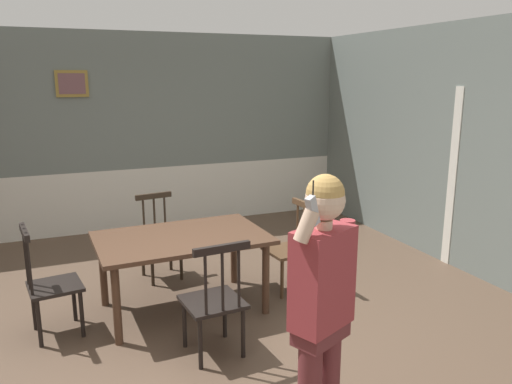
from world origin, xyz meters
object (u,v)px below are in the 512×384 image
Objects in this scene: dining_table at (182,245)px; chair_near_window at (50,284)px; chair_opposite_corner at (160,237)px; chair_by_doorway at (291,248)px; person_figure at (323,300)px; chair_at_table_head at (215,300)px.

dining_table is 1.19m from chair_near_window.
chair_opposite_corner is (-0.03, 0.89, -0.19)m from dining_table.
chair_near_window is 1.47m from chair_opposite_corner.
dining_table is 1.19m from chair_by_doorway.
chair_opposite_corner is at bearing -108.40° from person_figure.
chair_at_table_head is at bearing 47.05° from chair_near_window.
chair_near_window is 1.06× the size of chair_opposite_corner.
dining_table is at bearing 86.59° from chair_by_doorway.
person_figure is at bearing 88.35° from chair_opposite_corner.
person_figure is (0.31, -3.03, 0.51)m from chair_opposite_corner.
chair_near_window is at bearing -177.96° from dining_table.
chair_by_doorway is 0.94× the size of chair_at_table_head.
person_figure is (1.46, -2.10, 0.50)m from chair_near_window.
chair_near_window reaches higher than dining_table.
person_figure is (0.28, -2.14, 0.32)m from dining_table.
chair_at_table_head is at bearing 84.44° from chair_opposite_corner.
chair_at_table_head is 1.36m from person_figure.
chair_opposite_corner is at bearing 87.28° from chair_at_table_head.
chair_opposite_corner is at bearing 49.47° from chair_by_doorway.
chair_at_table_head is (1.21, -0.85, 0.00)m from chair_near_window.
dining_table is 2.18m from person_figure.
chair_opposite_corner is (-1.21, 0.85, 0.01)m from chair_by_doorway.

